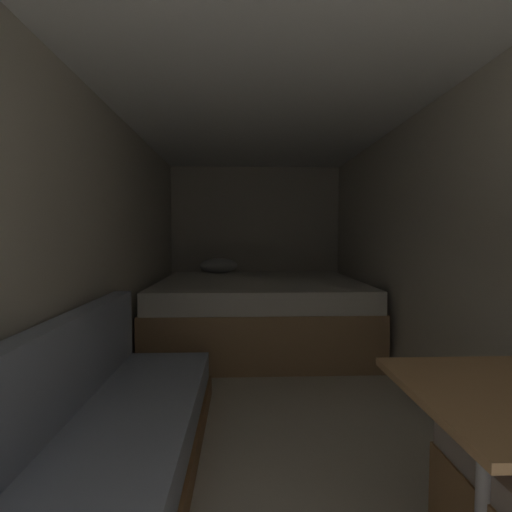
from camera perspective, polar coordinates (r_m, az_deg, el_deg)
ground_plane at (r=2.73m, az=2.13°, el=-23.15°), size 7.34×7.34×0.00m
wall_back at (r=5.14m, az=-0.10°, el=1.61°), size 2.39×0.05×2.14m
wall_left at (r=2.64m, az=-24.14°, el=-0.13°), size 0.05×5.34×2.14m
wall_right at (r=2.80m, az=26.89°, el=-0.02°), size 0.05×5.34×2.14m
ceiling_slab at (r=2.63m, az=2.24°, el=24.53°), size 2.39×5.34×0.05m
bed at (r=4.19m, az=0.36°, el=-8.51°), size 2.17×1.95×0.92m
sofa_left at (r=1.91m, az=-24.55°, el=-27.62°), size 0.71×2.56×0.80m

